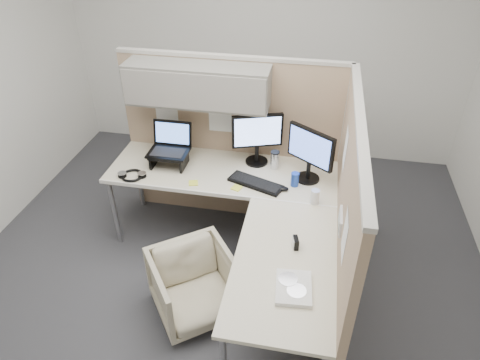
% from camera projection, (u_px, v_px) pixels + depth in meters
% --- Properties ---
extents(ground, '(4.50, 4.50, 0.00)m').
position_uv_depth(ground, '(223.00, 276.00, 3.68)').
color(ground, '#343439').
rests_on(ground, ground).
extents(partition_back, '(2.00, 0.36, 1.63)m').
position_uv_depth(partition_back, '(217.00, 116.00, 3.76)').
color(partition_back, tan).
rests_on(partition_back, ground).
extents(partition_right, '(0.07, 2.03, 1.63)m').
position_uv_depth(partition_right, '(342.00, 221.00, 3.03)').
color(partition_right, tan).
rests_on(partition_right, ground).
extents(desk, '(2.00, 1.98, 0.73)m').
position_uv_depth(desk, '(240.00, 206.00, 3.38)').
color(desk, beige).
rests_on(desk, ground).
extents(office_chair, '(0.80, 0.79, 0.60)m').
position_uv_depth(office_chair, '(194.00, 283.00, 3.23)').
color(office_chair, beige).
rests_on(office_chair, ground).
extents(monitor_left, '(0.43, 0.20, 0.47)m').
position_uv_depth(monitor_left, '(257.00, 135.00, 3.68)').
color(monitor_left, black).
rests_on(monitor_left, desk).
extents(monitor_right, '(0.38, 0.28, 0.47)m').
position_uv_depth(monitor_right, '(310.00, 151.00, 3.45)').
color(monitor_right, black).
rests_on(monitor_right, desk).
extents(laptop_station, '(0.35, 0.30, 0.36)m').
position_uv_depth(laptop_station, '(170.00, 150.00, 3.74)').
color(laptop_station, black).
rests_on(laptop_station, desk).
extents(keyboard, '(0.49, 0.30, 0.02)m').
position_uv_depth(keyboard, '(256.00, 183.00, 3.54)').
color(keyboard, black).
rests_on(keyboard, desk).
extents(mouse, '(0.09, 0.06, 0.03)m').
position_uv_depth(mouse, '(283.00, 189.00, 3.47)').
color(mouse, black).
rests_on(mouse, desk).
extents(travel_mug, '(0.08, 0.08, 0.16)m').
position_uv_depth(travel_mug, '(275.00, 160.00, 3.71)').
color(travel_mug, silver).
rests_on(travel_mug, desk).
extents(soda_can_green, '(0.07, 0.07, 0.12)m').
position_uv_depth(soda_can_green, '(315.00, 197.00, 3.31)').
color(soda_can_green, silver).
rests_on(soda_can_green, desk).
extents(soda_can_silver, '(0.07, 0.07, 0.12)m').
position_uv_depth(soda_can_silver, '(295.00, 179.00, 3.50)').
color(soda_can_silver, '#1E3FA5').
rests_on(soda_can_silver, desk).
extents(sticky_note_a, '(0.09, 0.09, 0.01)m').
position_uv_depth(sticky_note_a, '(193.00, 183.00, 3.56)').
color(sticky_note_a, yellow).
rests_on(sticky_note_a, desk).
extents(sticky_note_b, '(0.10, 0.10, 0.01)m').
position_uv_depth(sticky_note_b, '(237.00, 188.00, 3.50)').
color(sticky_note_b, yellow).
rests_on(sticky_note_b, desk).
extents(headphones, '(0.24, 0.22, 0.03)m').
position_uv_depth(headphones, '(132.00, 175.00, 3.63)').
color(headphones, black).
rests_on(headphones, desk).
extents(paper_stack, '(0.24, 0.29, 0.03)m').
position_uv_depth(paper_stack, '(294.00, 288.00, 2.61)').
color(paper_stack, white).
rests_on(paper_stack, desk).
extents(desk_clock, '(0.05, 0.08, 0.08)m').
position_uv_depth(desk_clock, '(296.00, 243.00, 2.91)').
color(desk_clock, black).
rests_on(desk_clock, desk).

